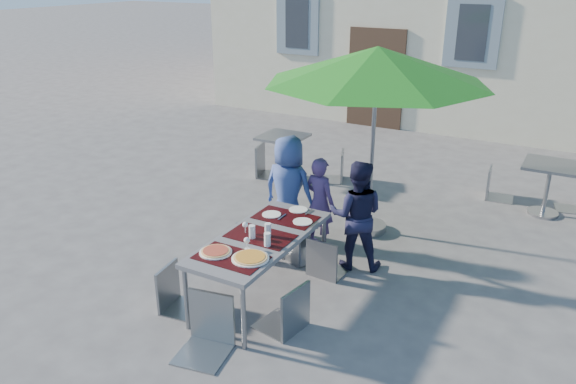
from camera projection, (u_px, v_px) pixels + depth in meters
The scene contains 21 objects.
ground at pixel (296, 309), 6.04m from camera, with size 90.00×90.00×0.00m, color #4A494C.
dining_table at pixel (260, 241), 6.00m from camera, with size 0.80×1.85×0.76m.
pizza_near_left at pixel (216, 251), 5.62m from camera, with size 0.33×0.33×0.03m.
pizza_near_right at pixel (250, 258), 5.50m from camera, with size 0.37×0.37×0.03m.
glassware at pixel (259, 234), 5.86m from camera, with size 0.43×0.42×0.15m.
place_settings at pixel (291, 215), 6.46m from camera, with size 0.67×0.50×0.01m.
child_0 at pixel (288, 190), 7.31m from camera, with size 0.71×0.46×1.45m, color #324789.
child_1 at pixel (320, 203), 7.21m from camera, with size 0.44×0.29×1.21m, color #4D356D.
child_2 at pixel (356, 215), 6.67m from camera, with size 0.66×0.38×1.36m, color #181835.
chair_0 at pixel (254, 216), 6.94m from camera, with size 0.56×0.56×0.96m.
chair_1 at pixel (296, 223), 6.86m from camera, with size 0.52×0.52×0.88m.
chair_2 at pixel (326, 235), 6.50m from camera, with size 0.43×0.44×0.92m.
chair_3 at pixel (174, 263), 5.85m from camera, with size 0.47×0.46×0.93m.
chair_4 at pixel (288, 280), 5.48m from camera, with size 0.51×0.50×0.98m.
chair_5 at pixel (205, 292), 5.18m from camera, with size 0.55×0.55×1.06m.
patio_umbrella at pixel (377, 66), 7.00m from camera, with size 2.90×2.90×2.52m.
cafe_table_0 at pixel (283, 149), 9.54m from camera, with size 0.73×0.73×0.78m.
bg_chair_l_0 at pixel (266, 141), 9.69m from camera, with size 0.57×0.57×1.06m.
bg_chair_r_0 at pixel (337, 148), 9.48m from camera, with size 0.57×0.57×0.99m.
cafe_table_1 at pixel (549, 179), 8.15m from camera, with size 0.74×0.74×0.79m.
bg_chair_l_1 at pixel (498, 166), 8.77m from camera, with size 0.45×0.44×0.92m.
Camera 1 is at (2.43, -4.53, 3.41)m, focal length 35.00 mm.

